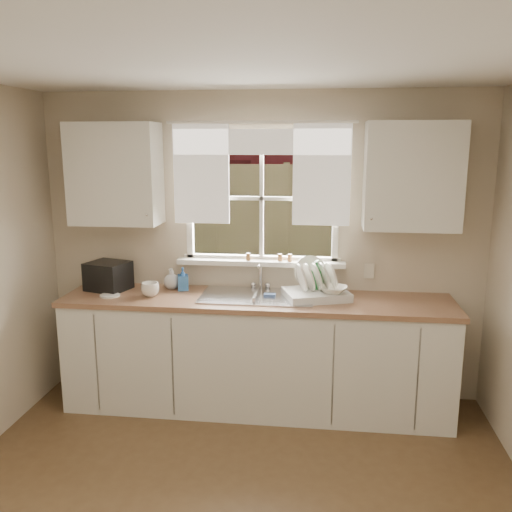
# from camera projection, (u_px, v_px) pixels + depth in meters

# --- Properties ---
(room_walls) EXTENTS (3.62, 4.02, 2.50)m
(room_walls) POSITION_uv_depth(u_px,v_px,m) (209.00, 337.00, 2.45)
(room_walls) COLOR beige
(room_walls) RESTS_ON ground
(ceiling) EXTENTS (3.60, 4.00, 0.02)m
(ceiling) POSITION_uv_depth(u_px,v_px,m) (207.00, 44.00, 2.25)
(ceiling) COLOR silver
(ceiling) RESTS_ON room_walls
(window) EXTENTS (1.38, 0.16, 1.06)m
(window) POSITION_uv_depth(u_px,v_px,m) (261.00, 219.00, 4.40)
(window) COLOR white
(window) RESTS_ON room_walls
(curtains) EXTENTS (1.50, 0.03, 0.81)m
(curtains) POSITION_uv_depth(u_px,v_px,m) (261.00, 163.00, 4.26)
(curtains) COLOR white
(curtains) RESTS_ON room_walls
(base_cabinets) EXTENTS (3.00, 0.62, 0.87)m
(base_cabinets) POSITION_uv_depth(u_px,v_px,m) (256.00, 355.00, 4.31)
(base_cabinets) COLOR silver
(base_cabinets) RESTS_ON ground
(countertop) EXTENTS (3.04, 0.65, 0.04)m
(countertop) POSITION_uv_depth(u_px,v_px,m) (256.00, 300.00, 4.22)
(countertop) COLOR #8B6145
(countertop) RESTS_ON base_cabinets
(upper_cabinet_left) EXTENTS (0.70, 0.33, 0.80)m
(upper_cabinet_left) POSITION_uv_depth(u_px,v_px,m) (115.00, 174.00, 4.30)
(upper_cabinet_left) COLOR silver
(upper_cabinet_left) RESTS_ON room_walls
(upper_cabinet_right) EXTENTS (0.70, 0.33, 0.80)m
(upper_cabinet_right) POSITION_uv_depth(u_px,v_px,m) (412.00, 176.00, 4.02)
(upper_cabinet_right) COLOR silver
(upper_cabinet_right) RESTS_ON room_walls
(wall_outlet) EXTENTS (0.08, 0.01, 0.12)m
(wall_outlet) POSITION_uv_depth(u_px,v_px,m) (369.00, 271.00, 4.37)
(wall_outlet) COLOR beige
(wall_outlet) RESTS_ON room_walls
(sill_jars) EXTENTS (0.38, 0.04, 0.06)m
(sill_jars) POSITION_uv_depth(u_px,v_px,m) (273.00, 257.00, 4.40)
(sill_jars) COLOR brown
(sill_jars) RESTS_ON window
(backyard) EXTENTS (20.00, 10.00, 6.13)m
(backyard) POSITION_uv_depth(u_px,v_px,m) (331.00, 67.00, 10.15)
(backyard) COLOR #335421
(backyard) RESTS_ON ground
(sink) EXTENTS (0.88, 0.52, 0.40)m
(sink) POSITION_uv_depth(u_px,v_px,m) (257.00, 306.00, 4.26)
(sink) COLOR #B7B7BC
(sink) RESTS_ON countertop
(dish_rack) EXTENTS (0.56, 0.49, 0.31)m
(dish_rack) POSITION_uv_depth(u_px,v_px,m) (316.00, 289.00, 4.19)
(dish_rack) COLOR silver
(dish_rack) RESTS_ON countertop
(bowl) EXTENTS (0.25, 0.25, 0.05)m
(bowl) POSITION_uv_depth(u_px,v_px,m) (333.00, 290.00, 4.12)
(bowl) COLOR white
(bowl) RESTS_ON dish_rack
(soap_bottle_a) EXTENTS (0.13, 0.13, 0.29)m
(soap_bottle_a) POSITION_uv_depth(u_px,v_px,m) (316.00, 278.00, 4.24)
(soap_bottle_a) COLOR #2C8742
(soap_bottle_a) RESTS_ON countertop
(soap_bottle_b) EXTENTS (0.11, 0.11, 0.19)m
(soap_bottle_b) POSITION_uv_depth(u_px,v_px,m) (183.00, 279.00, 4.42)
(soap_bottle_b) COLOR #306AB5
(soap_bottle_b) RESTS_ON countertop
(soap_bottle_c) EXTENTS (0.17, 0.17, 0.17)m
(soap_bottle_c) POSITION_uv_depth(u_px,v_px,m) (171.00, 279.00, 4.46)
(soap_bottle_c) COLOR beige
(soap_bottle_c) RESTS_ON countertop
(saucer) EXTENTS (0.16, 0.16, 0.01)m
(saucer) POSITION_uv_depth(u_px,v_px,m) (110.00, 295.00, 4.26)
(saucer) COLOR silver
(saucer) RESTS_ON countertop
(cup) EXTENTS (0.16, 0.16, 0.11)m
(cup) POSITION_uv_depth(u_px,v_px,m) (150.00, 289.00, 4.24)
(cup) COLOR silver
(cup) RESTS_ON countertop
(black_appliance) EXTENTS (0.38, 0.35, 0.23)m
(black_appliance) POSITION_uv_depth(u_px,v_px,m) (108.00, 276.00, 4.43)
(black_appliance) COLOR black
(black_appliance) RESTS_ON countertop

